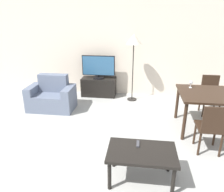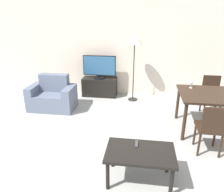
{
  "view_description": "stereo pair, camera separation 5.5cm",
  "coord_description": "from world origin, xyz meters",
  "px_view_note": "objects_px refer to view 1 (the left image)",
  "views": [
    {
      "loc": [
        0.55,
        -1.94,
        2.15
      ],
      "look_at": [
        0.04,
        1.93,
        0.65
      ],
      "focal_mm": 35.0,
      "sensor_mm": 36.0,
      "label": 1
    },
    {
      "loc": [
        0.61,
        -1.94,
        2.15
      ],
      "look_at": [
        0.04,
        1.93,
        0.65
      ],
      "focal_mm": 35.0,
      "sensor_mm": 36.0,
      "label": 2
    }
  ],
  "objects_px": {
    "tv_stand": "(99,87)",
    "coffee_table": "(142,155)",
    "armchair": "(52,97)",
    "tv": "(98,67)",
    "remote_primary": "(138,144)",
    "dining_table": "(212,98)",
    "floor_lamp": "(134,43)",
    "dining_chair_far": "(210,93)",
    "wine_glass_left": "(191,83)",
    "dining_chair_near": "(211,126)"
  },
  "relations": [
    {
      "from": "dining_chair_near",
      "to": "remote_primary",
      "type": "xyz_separation_m",
      "value": [
        -1.13,
        -0.61,
        -0.02
      ]
    },
    {
      "from": "floor_lamp",
      "to": "coffee_table",
      "type": "bearing_deg",
      "value": -85.07
    },
    {
      "from": "tv",
      "to": "dining_table",
      "type": "bearing_deg",
      "value": -32.66
    },
    {
      "from": "remote_primary",
      "to": "wine_glass_left",
      "type": "distance_m",
      "value": 2.0
    },
    {
      "from": "tv",
      "to": "dining_table",
      "type": "xyz_separation_m",
      "value": [
        2.45,
        -1.57,
        -0.13
      ]
    },
    {
      "from": "tv_stand",
      "to": "coffee_table",
      "type": "height_order",
      "value": "tv_stand"
    },
    {
      "from": "tv_stand",
      "to": "wine_glass_left",
      "type": "height_order",
      "value": "wine_glass_left"
    },
    {
      "from": "armchair",
      "to": "dining_table",
      "type": "distance_m",
      "value": 3.45
    },
    {
      "from": "armchair",
      "to": "tv_stand",
      "type": "xyz_separation_m",
      "value": [
        0.93,
        1.02,
        -0.04
      ]
    },
    {
      "from": "tv",
      "to": "dining_chair_far",
      "type": "bearing_deg",
      "value": -16.17
    },
    {
      "from": "dining_chair_far",
      "to": "remote_primary",
      "type": "distance_m",
      "value": 2.7
    },
    {
      "from": "tv_stand",
      "to": "tv",
      "type": "relative_size",
      "value": 1.05
    },
    {
      "from": "armchair",
      "to": "floor_lamp",
      "type": "distance_m",
      "value": 2.34
    },
    {
      "from": "floor_lamp",
      "to": "remote_primary",
      "type": "height_order",
      "value": "floor_lamp"
    },
    {
      "from": "tv",
      "to": "remote_primary",
      "type": "xyz_separation_m",
      "value": [
        1.11,
        -2.99,
        -0.33
      ]
    },
    {
      "from": "dining_chair_far",
      "to": "remote_primary",
      "type": "relative_size",
      "value": 5.73
    },
    {
      "from": "tv_stand",
      "to": "coffee_table",
      "type": "bearing_deg",
      "value": -69.53
    },
    {
      "from": "tv_stand",
      "to": "tv",
      "type": "distance_m",
      "value": 0.55
    },
    {
      "from": "armchair",
      "to": "floor_lamp",
      "type": "height_order",
      "value": "floor_lamp"
    },
    {
      "from": "armchair",
      "to": "dining_chair_near",
      "type": "height_order",
      "value": "dining_chair_near"
    },
    {
      "from": "floor_lamp",
      "to": "wine_glass_left",
      "type": "distance_m",
      "value": 1.72
    },
    {
      "from": "armchair",
      "to": "floor_lamp",
      "type": "bearing_deg",
      "value": 23.78
    },
    {
      "from": "dining_chair_near",
      "to": "wine_glass_left",
      "type": "height_order",
      "value": "wine_glass_left"
    },
    {
      "from": "tv",
      "to": "remote_primary",
      "type": "distance_m",
      "value": 3.21
    },
    {
      "from": "dining_chair_near",
      "to": "wine_glass_left",
      "type": "distance_m",
      "value": 1.15
    },
    {
      "from": "tv",
      "to": "dining_table",
      "type": "distance_m",
      "value": 2.92
    },
    {
      "from": "dining_chair_near",
      "to": "wine_glass_left",
      "type": "bearing_deg",
      "value": 97.33
    },
    {
      "from": "tv",
      "to": "floor_lamp",
      "type": "bearing_deg",
      "value": -12.46
    },
    {
      "from": "tv",
      "to": "coffee_table",
      "type": "distance_m",
      "value": 3.37
    },
    {
      "from": "armchair",
      "to": "dining_chair_near",
      "type": "xyz_separation_m",
      "value": [
        3.17,
        -1.36,
        0.2
      ]
    },
    {
      "from": "armchair",
      "to": "wine_glass_left",
      "type": "relative_size",
      "value": 7.19
    },
    {
      "from": "remote_primary",
      "to": "armchair",
      "type": "bearing_deg",
      "value": 136.03
    },
    {
      "from": "tv_stand",
      "to": "dining_table",
      "type": "height_order",
      "value": "dining_table"
    },
    {
      "from": "armchair",
      "to": "tv",
      "type": "relative_size",
      "value": 1.2
    },
    {
      "from": "armchair",
      "to": "wine_glass_left",
      "type": "bearing_deg",
      "value": -5.15
    },
    {
      "from": "tv",
      "to": "coffee_table",
      "type": "height_order",
      "value": "tv"
    },
    {
      "from": "tv_stand",
      "to": "dining_table",
      "type": "bearing_deg",
      "value": -32.7
    },
    {
      "from": "dining_chair_far",
      "to": "wine_glass_left",
      "type": "distance_m",
      "value": 0.85
    },
    {
      "from": "tv_stand",
      "to": "dining_chair_near",
      "type": "height_order",
      "value": "dining_chair_near"
    },
    {
      "from": "floor_lamp",
      "to": "wine_glass_left",
      "type": "relative_size",
      "value": 11.44
    },
    {
      "from": "floor_lamp",
      "to": "wine_glass_left",
      "type": "bearing_deg",
      "value": -42.46
    },
    {
      "from": "coffee_table",
      "to": "remote_primary",
      "type": "bearing_deg",
      "value": 111.1
    },
    {
      "from": "coffee_table",
      "to": "remote_primary",
      "type": "distance_m",
      "value": 0.17
    },
    {
      "from": "tv",
      "to": "wine_glass_left",
      "type": "distance_m",
      "value": 2.47
    },
    {
      "from": "coffee_table",
      "to": "floor_lamp",
      "type": "relative_size",
      "value": 0.54
    },
    {
      "from": "floor_lamp",
      "to": "dining_chair_far",
      "type": "bearing_deg",
      "value": -18.06
    },
    {
      "from": "dining_table",
      "to": "remote_primary",
      "type": "height_order",
      "value": "dining_table"
    },
    {
      "from": "dining_chair_near",
      "to": "remote_primary",
      "type": "distance_m",
      "value": 1.29
    },
    {
      "from": "dining_chair_far",
      "to": "wine_glass_left",
      "type": "height_order",
      "value": "wine_glass_left"
    },
    {
      "from": "coffee_table",
      "to": "tv",
      "type": "bearing_deg",
      "value": 110.48
    }
  ]
}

